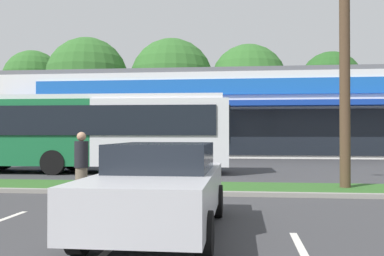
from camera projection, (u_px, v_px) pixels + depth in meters
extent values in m
cube|color=#2D5B23|center=(156.00, 187.00, 13.10)|extent=(56.00, 2.20, 0.12)
cube|color=gray|center=(148.00, 193.00, 11.89)|extent=(56.00, 0.24, 0.12)
cube|color=silver|center=(222.00, 118.00, 35.36)|extent=(31.46, 12.75, 5.78)
cube|color=black|center=(218.00, 132.00, 28.97)|extent=(26.43, 0.08, 3.01)
cube|color=#14389E|center=(217.00, 104.00, 28.33)|extent=(29.57, 1.40, 0.35)
cube|color=#1959AD|center=(218.00, 87.00, 28.96)|extent=(25.17, 0.16, 1.04)
cube|color=slate|center=(222.00, 81.00, 35.39)|extent=(31.46, 12.75, 0.30)
cylinder|color=#473323|center=(33.00, 125.00, 48.19)|extent=(0.44, 0.44, 5.16)
sphere|color=#2D6026|center=(33.00, 80.00, 48.24)|extent=(6.42, 6.42, 6.42)
cylinder|color=#473323|center=(87.00, 129.00, 43.13)|extent=(0.44, 0.44, 4.13)
sphere|color=#2D6026|center=(87.00, 78.00, 43.18)|extent=(7.95, 7.95, 7.95)
cylinder|color=#473323|center=(172.00, 130.00, 43.69)|extent=(0.44, 0.44, 3.90)
sphere|color=#2D6026|center=(172.00, 80.00, 43.75)|extent=(8.25, 8.25, 8.25)
cylinder|color=#473323|center=(249.00, 131.00, 42.55)|extent=(0.44, 0.44, 3.83)
sphere|color=#2D6026|center=(249.00, 82.00, 42.60)|extent=(7.41, 7.41, 7.41)
cylinder|color=#473323|center=(331.00, 128.00, 40.83)|extent=(0.44, 0.44, 4.25)
sphere|color=#23511E|center=(331.00, 82.00, 40.88)|extent=(5.75, 5.75, 5.75)
cylinder|color=#4C3826|center=(344.00, 0.00, 12.62)|extent=(0.30, 0.30, 11.03)
cube|color=#196638|center=(23.00, 133.00, 18.87)|extent=(6.79, 2.75, 2.70)
cube|color=silver|center=(163.00, 133.00, 18.37)|extent=(5.57, 2.71, 2.70)
cube|color=silver|center=(85.00, 99.00, 18.66)|extent=(11.79, 2.64, 0.20)
cube|color=black|center=(74.00, 120.00, 17.35)|extent=(11.24, 0.39, 1.19)
cube|color=black|center=(230.00, 125.00, 18.14)|extent=(0.12, 2.17, 1.51)
cylinder|color=black|center=(188.00, 160.00, 19.45)|extent=(1.01, 0.33, 1.00)
cylinder|color=black|center=(182.00, 163.00, 17.11)|extent=(1.01, 0.33, 1.00)
cylinder|color=black|center=(74.00, 159.00, 19.87)|extent=(1.01, 0.33, 1.00)
cylinder|color=black|center=(53.00, 162.00, 17.54)|extent=(1.01, 0.33, 1.00)
cylinder|color=black|center=(3.00, 159.00, 20.15)|extent=(1.01, 0.33, 1.00)
cube|color=navy|center=(33.00, 150.00, 26.53)|extent=(4.76, 1.89, 0.64)
cube|color=black|center=(37.00, 141.00, 26.51)|extent=(2.14, 1.66, 0.42)
cylinder|color=black|center=(2.00, 156.00, 25.80)|extent=(0.64, 0.22, 0.64)
cylinder|color=black|center=(18.00, 155.00, 27.58)|extent=(0.64, 0.22, 0.64)
cylinder|color=black|center=(50.00, 156.00, 25.47)|extent=(0.64, 0.22, 0.64)
cylinder|color=black|center=(63.00, 155.00, 27.25)|extent=(0.64, 0.22, 0.64)
cube|color=#B7B7BC|center=(161.00, 192.00, 7.40)|extent=(1.83, 4.72, 0.71)
cube|color=black|center=(163.00, 157.00, 7.64)|extent=(1.61, 2.12, 0.47)
cylinder|color=black|center=(205.00, 235.00, 5.84)|extent=(0.22, 0.64, 0.64)
cylinder|color=black|center=(79.00, 231.00, 6.04)|extent=(0.22, 0.64, 0.64)
cylinder|color=black|center=(217.00, 201.00, 8.75)|extent=(0.22, 0.64, 0.64)
cylinder|color=black|center=(132.00, 199.00, 8.94)|extent=(0.22, 0.64, 0.64)
cylinder|color=#726651|center=(81.00, 184.00, 10.81)|extent=(0.29, 0.29, 0.82)
cylinder|color=black|center=(81.00, 154.00, 10.82)|extent=(0.34, 0.34, 0.65)
sphere|color=tan|center=(81.00, 137.00, 10.83)|extent=(0.23, 0.23, 0.23)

